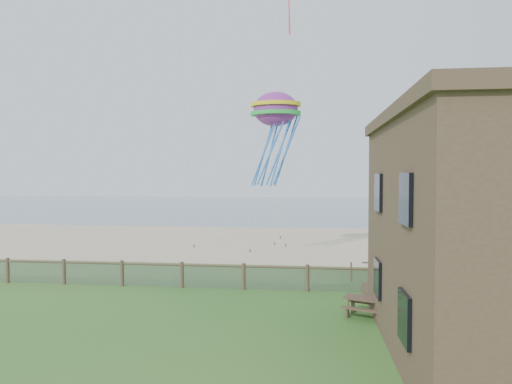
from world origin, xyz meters
The scene contains 7 objects.
ground centered at (0.00, 0.00, 0.00)m, with size 160.00×160.00×0.00m, color #296221.
sand_beach centered at (0.00, 22.00, 0.00)m, with size 72.00×20.00×0.02m, color tan.
ocean centered at (0.00, 66.00, 0.00)m, with size 160.00×68.00×0.02m, color slate.
chainlink_fence centered at (0.00, 6.00, 0.55)m, with size 36.20×0.20×1.25m, color #4D392B, non-canonical shape.
picnic_table centered at (5.26, 2.31, 0.36)m, with size 1.68×1.27×0.71m, color brown, non-canonical shape.
octopus_kite centered at (0.97, 13.38, 7.88)m, with size 3.15×2.22×6.49m, color #FF2858, non-canonical shape.
kite_red centered at (1.70, 15.26, 16.75)m, with size 1.17×0.70×2.99m, color #EB2945, non-canonical shape.
Camera 1 is at (3.04, -15.18, 5.37)m, focal length 32.00 mm.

